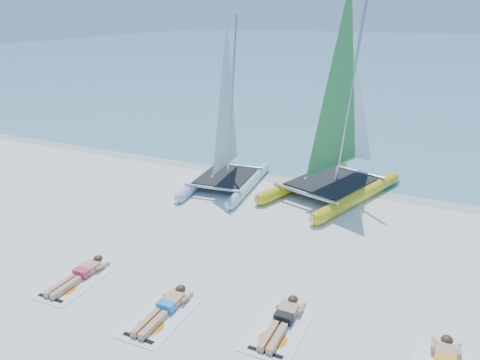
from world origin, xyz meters
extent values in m
plane|color=white|center=(0.00, 0.00, 0.00)|extent=(140.00, 140.00, 0.00)
cube|color=#78BCC9|center=(0.00, 63.00, 0.01)|extent=(140.00, 115.00, 0.01)
cube|color=silver|center=(0.00, 5.50, 0.00)|extent=(140.00, 1.40, 0.01)
cylinder|color=silver|center=(-3.09, 3.63, 0.18)|extent=(0.75, 3.98, 0.35)
cone|color=silver|center=(-3.31, 5.80, 0.18)|extent=(0.38, 0.54, 0.33)
cylinder|color=silver|center=(-1.33, 3.80, 0.18)|extent=(0.75, 3.98, 0.35)
cone|color=silver|center=(-1.55, 5.98, 0.18)|extent=(0.38, 0.54, 0.33)
cube|color=black|center=(-2.21, 3.71, 0.38)|extent=(1.92, 2.34, 0.03)
cylinder|color=#B3B5BA|center=(-2.28, 4.42, 3.10)|extent=(0.19, 1.05, 5.47)
cylinder|color=yellow|center=(0.38, 4.90, 0.21)|extent=(1.95, 4.74, 0.43)
cone|color=yellow|center=(1.23, 7.43, 0.21)|extent=(0.58, 0.72, 0.41)
cylinder|color=yellow|center=(2.43, 4.21, 0.21)|extent=(1.95, 4.74, 0.43)
cone|color=yellow|center=(3.28, 6.74, 0.21)|extent=(0.58, 0.72, 0.41)
cube|color=black|center=(1.40, 4.55, 0.46)|extent=(2.83, 3.19, 0.03)
cylinder|color=#B3B5BA|center=(1.68, 5.37, 3.80)|extent=(0.50, 1.24, 6.69)
cube|color=white|center=(-2.58, -3.41, 0.01)|extent=(1.00, 1.85, 0.02)
cube|color=tan|center=(-2.58, -2.98, 0.12)|extent=(0.36, 0.55, 0.17)
cube|color=#D73251|center=(-2.58, -3.18, 0.12)|extent=(0.37, 0.22, 0.17)
cube|color=tan|center=(-2.58, -3.78, 0.09)|extent=(0.31, 0.85, 0.13)
sphere|color=tan|center=(-2.58, -2.61, 0.16)|extent=(0.21, 0.21, 0.21)
ellipsoid|color=#3C2616|center=(-2.58, -2.60, 0.20)|extent=(0.22, 0.24, 0.15)
cube|color=white|center=(-0.03, -3.68, 0.01)|extent=(1.00, 1.85, 0.02)
cube|color=tan|center=(-0.03, -3.25, 0.12)|extent=(0.36, 0.55, 0.17)
cube|color=#2883D7|center=(-0.03, -3.45, 0.12)|extent=(0.37, 0.22, 0.17)
cube|color=tan|center=(-0.03, -4.05, 0.09)|extent=(0.31, 0.85, 0.13)
sphere|color=tan|center=(-0.03, -2.88, 0.16)|extent=(0.21, 0.21, 0.21)
ellipsoid|color=#3C2616|center=(-0.03, -2.87, 0.20)|extent=(0.22, 0.24, 0.15)
cube|color=white|center=(2.35, -3.02, 0.01)|extent=(1.00, 1.85, 0.02)
cube|color=tan|center=(2.35, -2.59, 0.12)|extent=(0.36, 0.55, 0.17)
cube|color=black|center=(2.35, -2.79, 0.12)|extent=(0.37, 0.22, 0.17)
cube|color=tan|center=(2.35, -3.39, 0.09)|extent=(0.31, 0.85, 0.13)
sphere|color=tan|center=(2.35, -2.22, 0.16)|extent=(0.21, 0.21, 0.21)
ellipsoid|color=#3C2616|center=(2.35, -2.21, 0.20)|extent=(0.22, 0.24, 0.15)
cube|color=tan|center=(5.38, -2.59, 0.12)|extent=(0.36, 0.55, 0.17)
sphere|color=tan|center=(5.38, -2.22, 0.16)|extent=(0.21, 0.21, 0.21)
ellipsoid|color=#3C2616|center=(5.38, -2.21, 0.20)|extent=(0.22, 0.24, 0.15)
camera|label=1|loc=(4.89, -10.33, 6.02)|focal=35.00mm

